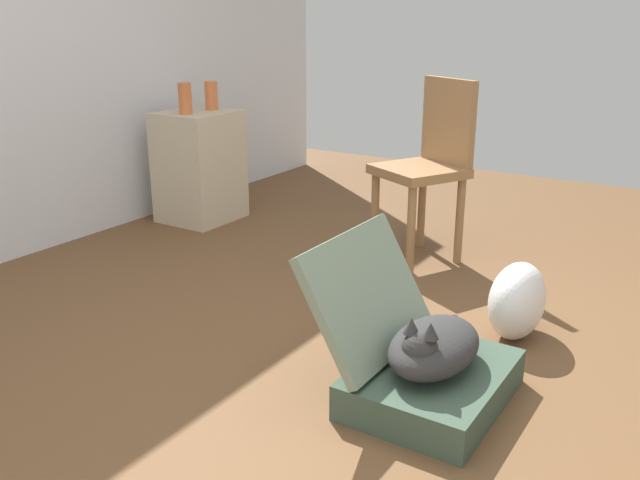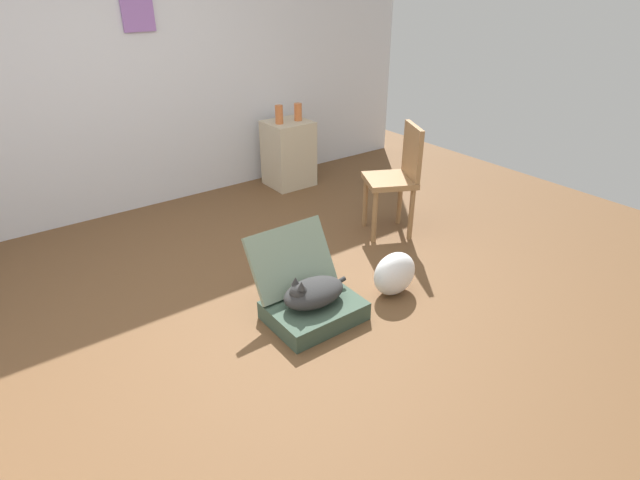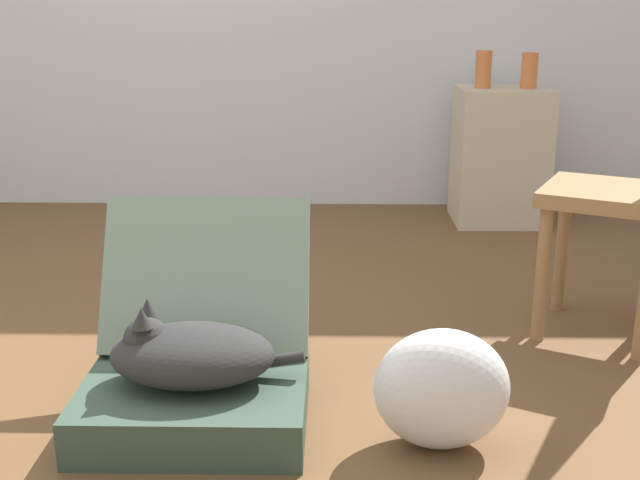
{
  "view_description": "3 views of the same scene",
  "coord_description": "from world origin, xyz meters",
  "px_view_note": "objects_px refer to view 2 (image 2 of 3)",
  "views": [
    {
      "loc": [
        -1.79,
        -1.14,
        1.3
      ],
      "look_at": [
        0.14,
        0.1,
        0.53
      ],
      "focal_mm": 38.31,
      "sensor_mm": 36.0,
      "label": 1
    },
    {
      "loc": [
        -1.43,
        -2.58,
        2.06
      ],
      "look_at": [
        0.44,
        -0.06,
        0.41
      ],
      "focal_mm": 28.17,
      "sensor_mm": 36.0,
      "label": 2
    },
    {
      "loc": [
        0.56,
        -2.25,
        1.1
      ],
      "look_at": [
        0.52,
        0.07,
        0.41
      ],
      "focal_mm": 44.13,
      "sensor_mm": 36.0,
      "label": 3
    }
  ],
  "objects_px": {
    "cat": "(313,292)",
    "plastic_bag_white": "(394,274)",
    "side_table": "(289,154)",
    "chair": "(397,176)",
    "vase_tall": "(279,115)",
    "suitcase_base": "(314,311)",
    "vase_short": "(298,112)"
  },
  "relations": [
    {
      "from": "vase_short",
      "to": "chair",
      "type": "distance_m",
      "value": 1.54
    },
    {
      "from": "plastic_bag_white",
      "to": "vase_short",
      "type": "height_order",
      "value": "vase_short"
    },
    {
      "from": "plastic_bag_white",
      "to": "chair",
      "type": "bearing_deg",
      "value": 46.04
    },
    {
      "from": "plastic_bag_white",
      "to": "vase_short",
      "type": "xyz_separation_m",
      "value": [
        0.71,
        2.24,
        0.63
      ]
    },
    {
      "from": "side_table",
      "to": "vase_short",
      "type": "bearing_deg",
      "value": -14.34
    },
    {
      "from": "vase_short",
      "to": "chair",
      "type": "relative_size",
      "value": 0.18
    },
    {
      "from": "suitcase_base",
      "to": "cat",
      "type": "height_order",
      "value": "cat"
    },
    {
      "from": "cat",
      "to": "plastic_bag_white",
      "type": "relative_size",
      "value": 1.49
    },
    {
      "from": "plastic_bag_white",
      "to": "vase_short",
      "type": "distance_m",
      "value": 2.44
    },
    {
      "from": "plastic_bag_white",
      "to": "suitcase_base",
      "type": "bearing_deg",
      "value": 172.19
    },
    {
      "from": "plastic_bag_white",
      "to": "chair",
      "type": "height_order",
      "value": "chair"
    },
    {
      "from": "vase_tall",
      "to": "chair",
      "type": "xyz_separation_m",
      "value": [
        0.23,
        -1.53,
        -0.26
      ]
    },
    {
      "from": "suitcase_base",
      "to": "plastic_bag_white",
      "type": "height_order",
      "value": "plastic_bag_white"
    },
    {
      "from": "side_table",
      "to": "vase_tall",
      "type": "distance_m",
      "value": 0.46
    },
    {
      "from": "suitcase_base",
      "to": "side_table",
      "type": "distance_m",
      "value": 2.53
    },
    {
      "from": "suitcase_base",
      "to": "chair",
      "type": "relative_size",
      "value": 0.62
    },
    {
      "from": "suitcase_base",
      "to": "cat",
      "type": "relative_size",
      "value": 1.16
    },
    {
      "from": "suitcase_base",
      "to": "chair",
      "type": "distance_m",
      "value": 1.57
    },
    {
      "from": "chair",
      "to": "cat",
      "type": "bearing_deg",
      "value": -38.21
    },
    {
      "from": "cat",
      "to": "plastic_bag_white",
      "type": "distance_m",
      "value": 0.67
    },
    {
      "from": "plastic_bag_white",
      "to": "side_table",
      "type": "relative_size",
      "value": 0.5
    },
    {
      "from": "side_table",
      "to": "chair",
      "type": "xyz_separation_m",
      "value": [
        0.11,
        -1.55,
        0.19
      ]
    },
    {
      "from": "plastic_bag_white",
      "to": "chair",
      "type": "relative_size",
      "value": 0.36
    },
    {
      "from": "cat",
      "to": "vase_tall",
      "type": "height_order",
      "value": "vase_tall"
    },
    {
      "from": "cat",
      "to": "side_table",
      "type": "bearing_deg",
      "value": 60.17
    },
    {
      "from": "cat",
      "to": "chair",
      "type": "distance_m",
      "value": 1.54
    },
    {
      "from": "cat",
      "to": "vase_tall",
      "type": "relative_size",
      "value": 2.76
    },
    {
      "from": "suitcase_base",
      "to": "plastic_bag_white",
      "type": "relative_size",
      "value": 1.73
    },
    {
      "from": "side_table",
      "to": "cat",
      "type": "bearing_deg",
      "value": -119.83
    },
    {
      "from": "side_table",
      "to": "vase_tall",
      "type": "xyz_separation_m",
      "value": [
        -0.12,
        -0.02,
        0.45
      ]
    },
    {
      "from": "plastic_bag_white",
      "to": "chair",
      "type": "distance_m",
      "value": 1.08
    },
    {
      "from": "plastic_bag_white",
      "to": "side_table",
      "type": "xyz_separation_m",
      "value": [
        0.59,
        2.27,
        0.19
      ]
    }
  ]
}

